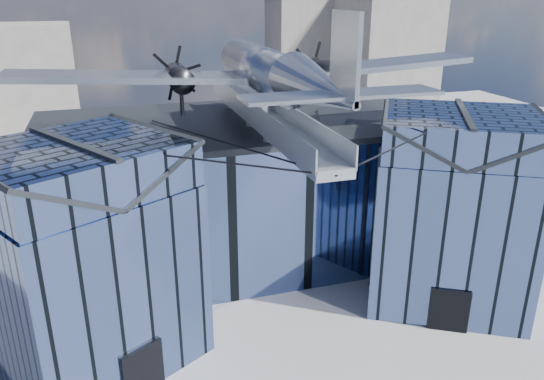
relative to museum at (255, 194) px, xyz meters
name	(u,v)px	position (x,y,z in m)	size (l,w,h in m)	color
ground_plane	(282,312)	(0.00, -5.82, -5.54)	(120.00, 120.00, 0.00)	gray
museum	(255,194)	(0.00, 0.00, 0.00)	(32.88, 24.50, 17.60)	#44598B
bg_towers	(179,53)	(1.45, 44.67, 4.47)	(77.00, 24.50, 26.00)	gray
tree_side_e	(450,162)	(21.42, 8.69, -2.42)	(3.70, 3.70, 4.61)	#382016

